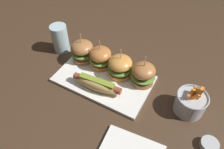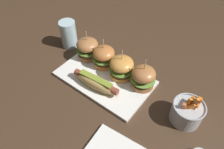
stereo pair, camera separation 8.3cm
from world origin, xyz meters
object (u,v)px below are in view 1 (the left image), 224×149
object	(u,v)px
slider_far_left	(82,51)
water_glass	(60,39)
platter_main	(104,79)
fries_bucket	(190,103)
sauce_ramekin	(209,145)
slider_center_left	(100,57)
slider_center_right	(120,66)
hot_dog	(97,84)
slider_far_right	(143,74)

from	to	relation	value
slider_far_left	water_glass	size ratio (longest dim) A/B	1.03
platter_main	fries_bucket	distance (m)	0.35
sauce_ramekin	water_glass	xyz separation A→B (m)	(-0.71, 0.16, 0.05)
slider_center_left	slider_center_right	size ratio (longest dim) A/B	1.00
hot_dog	fries_bucket	bearing A→B (deg)	14.34
fries_bucket	sauce_ramekin	size ratio (longest dim) A/B	2.20
platter_main	slider_center_left	world-z (taller)	slider_center_left
hot_dog	water_glass	world-z (taller)	water_glass
water_glass	sauce_ramekin	bearing A→B (deg)	-12.27
slider_far_right	fries_bucket	bearing A→B (deg)	-9.05
platter_main	water_glass	xyz separation A→B (m)	(-0.27, 0.07, 0.06)
fries_bucket	water_glass	xyz separation A→B (m)	(-0.62, 0.05, 0.02)
sauce_ramekin	slider_center_left	bearing A→B (deg)	163.88
slider_far_left	slider_center_left	bearing A→B (deg)	1.84
slider_far_right	fries_bucket	world-z (taller)	slider_far_right
platter_main	slider_center_right	size ratio (longest dim) A/B	2.86
hot_dog	slider_far_left	xyz separation A→B (m)	(-0.15, 0.12, 0.02)
platter_main	water_glass	size ratio (longest dim) A/B	2.92
slider_far_left	fries_bucket	distance (m)	0.48
slider_far_left	slider_center_left	size ratio (longest dim) A/B	1.01
slider_far_left	slider_center_right	distance (m)	0.19
slider_center_right	sauce_ramekin	size ratio (longest dim) A/B	2.34
slider_center_right	platter_main	bearing A→B (deg)	-132.81
hot_dog	slider_center_right	size ratio (longest dim) A/B	1.49
hot_dog	slider_far_right	xyz separation A→B (m)	(0.14, 0.12, 0.02)
slider_center_left	sauce_ramekin	size ratio (longest dim) A/B	2.34
slider_far_right	slider_center_right	bearing A→B (deg)	-176.69
slider_center_left	fries_bucket	size ratio (longest dim) A/B	1.06
hot_dog	fries_bucket	world-z (taller)	fries_bucket
slider_far_left	slider_center_right	bearing A→B (deg)	-1.36
slider_far_right	fries_bucket	distance (m)	0.20
sauce_ramekin	water_glass	bearing A→B (deg)	167.73
slider_center_right	slider_far_right	distance (m)	0.10
slider_center_right	water_glass	xyz separation A→B (m)	(-0.32, 0.02, 0.01)
platter_main	slider_center_left	size ratio (longest dim) A/B	2.85
platter_main	water_glass	bearing A→B (deg)	165.23
fries_bucket	water_glass	distance (m)	0.62
slider_center_right	fries_bucket	size ratio (longest dim) A/B	1.06
platter_main	slider_far_left	world-z (taller)	slider_far_left
hot_dog	slider_far_left	distance (m)	0.19
slider_far_right	sauce_ramekin	bearing A→B (deg)	-25.40
water_glass	hot_dog	bearing A→B (deg)	-25.45
fries_bucket	platter_main	bearing A→B (deg)	-175.77
slider_far_left	slider_center_right	size ratio (longest dim) A/B	1.01
fries_bucket	water_glass	size ratio (longest dim) A/B	0.96
slider_far_left	water_glass	bearing A→B (deg)	173.12
slider_center_left	water_glass	size ratio (longest dim) A/B	1.02
fries_bucket	slider_far_left	bearing A→B (deg)	176.41
slider_center_left	water_glass	world-z (taller)	slider_center_left
sauce_ramekin	hot_dog	bearing A→B (deg)	177.02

